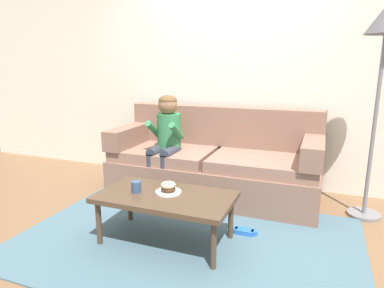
{
  "coord_description": "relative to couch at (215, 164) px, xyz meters",
  "views": [
    {
      "loc": [
        0.96,
        -2.61,
        1.41
      ],
      "look_at": [
        -0.23,
        0.45,
        0.65
      ],
      "focal_mm": 31.76,
      "sensor_mm": 36.0,
      "label": 1
    }
  ],
  "objects": [
    {
      "name": "ground",
      "position": [
        0.11,
        -0.85,
        -0.34
      ],
      "size": [
        10.0,
        10.0,
        0.0
      ],
      "primitive_type": "plane",
      "color": "brown"
    },
    {
      "name": "wall_back",
      "position": [
        0.11,
        0.55,
        1.06
      ],
      "size": [
        8.0,
        0.1,
        2.8
      ],
      "primitive_type": "cube",
      "color": "silver",
      "rests_on": "ground"
    },
    {
      "name": "area_rug",
      "position": [
        0.11,
        -1.1,
        -0.34
      ],
      "size": [
        2.74,
        1.87,
        0.01
      ],
      "primitive_type": "cube",
      "color": "#476675",
      "rests_on": "ground"
    },
    {
      "name": "couch",
      "position": [
        0.0,
        0.0,
        0.0
      ],
      "size": [
        2.23,
        0.9,
        0.95
      ],
      "color": "#846051",
      "rests_on": "ground"
    },
    {
      "name": "coffee_table",
      "position": [
        -0.04,
        -1.17,
        0.03
      ],
      "size": [
        1.08,
        0.59,
        0.41
      ],
      "color": "#4C3828",
      "rests_on": "ground"
    },
    {
      "name": "person_child",
      "position": [
        -0.49,
        -0.21,
        0.33
      ],
      "size": [
        0.34,
        0.58,
        1.1
      ],
      "color": "#337A4C",
      "rests_on": "ground"
    },
    {
      "name": "plate",
      "position": [
        -0.03,
        -1.13,
        0.07
      ],
      "size": [
        0.21,
        0.21,
        0.01
      ],
      "primitive_type": "cylinder",
      "color": "white",
      "rests_on": "coffee_table"
    },
    {
      "name": "donut",
      "position": [
        -0.03,
        -1.13,
        0.1
      ],
      "size": [
        0.14,
        0.14,
        0.04
      ],
      "primitive_type": "torus",
      "rotation": [
        0.0,
        0.0,
        1.35
      ],
      "color": "#422619",
      "rests_on": "plate"
    },
    {
      "name": "donut_second",
      "position": [
        -0.03,
        -1.13,
        0.14
      ],
      "size": [
        0.17,
        0.17,
        0.04
      ],
      "primitive_type": "torus",
      "rotation": [
        0.0,
        0.0,
        2.45
      ],
      "color": "beige",
      "rests_on": "donut"
    },
    {
      "name": "mug",
      "position": [
        -0.29,
        -1.2,
        0.11
      ],
      "size": [
        0.08,
        0.08,
        0.09
      ],
      "primitive_type": "cylinder",
      "color": "#334C72",
      "rests_on": "coffee_table"
    },
    {
      "name": "toy_controller",
      "position": [
        0.53,
        -0.82,
        -0.32
      ],
      "size": [
        0.23,
        0.09,
        0.05
      ],
      "rotation": [
        0.0,
        0.0,
        -0.53
      ],
      "color": "blue",
      "rests_on": "ground"
    }
  ]
}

